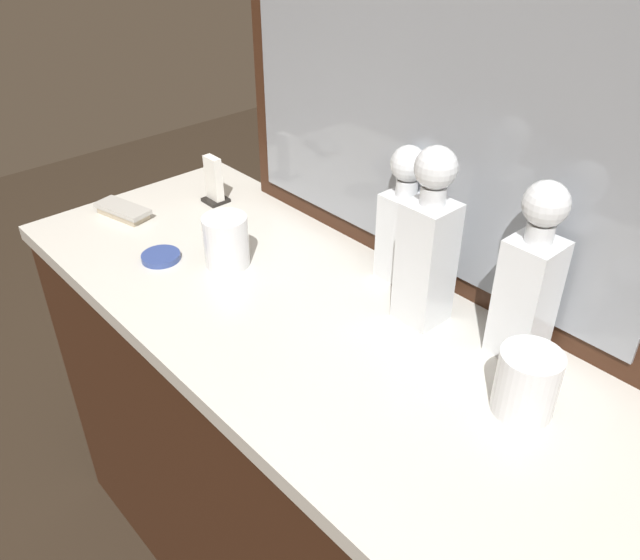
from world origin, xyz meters
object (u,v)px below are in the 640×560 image
at_px(crystal_tumbler_left, 526,385).
at_px(silver_brush_left, 123,211).
at_px(crystal_decanter_rear, 528,289).
at_px(crystal_tumbler_far_left, 226,243).
at_px(crystal_decanter_far_right, 402,227).
at_px(porcelain_dish, 161,257).
at_px(crystal_decanter_right, 427,254).
at_px(napkin_holder, 214,183).

xyz_separation_m(crystal_tumbler_left, silver_brush_left, (-0.94, -0.14, -0.03)).
xyz_separation_m(crystal_decanter_rear, crystal_tumbler_far_left, (-0.53, -0.19, -0.07)).
bearing_deg(crystal_decanter_far_right, crystal_tumbler_far_left, -139.16).
distance_m(crystal_decanter_rear, porcelain_dish, 0.70).
relative_size(crystal_decanter_far_right, crystal_tumbler_left, 2.57).
relative_size(crystal_tumbler_left, silver_brush_left, 0.72).
height_order(crystal_decanter_right, crystal_tumbler_far_left, crystal_decanter_right).
relative_size(crystal_tumbler_far_left, silver_brush_left, 0.72).
bearing_deg(crystal_tumbler_left, crystal_decanter_right, 165.52).
height_order(crystal_decanter_rear, silver_brush_left, crystal_decanter_rear).
xyz_separation_m(crystal_decanter_right, crystal_tumbler_left, (0.24, -0.06, -0.08)).
height_order(silver_brush_left, porcelain_dish, silver_brush_left).
bearing_deg(crystal_decanter_rear, silver_brush_left, -163.72).
distance_m(crystal_decanter_rear, crystal_tumbler_left, 0.15).
xyz_separation_m(crystal_tumbler_far_left, porcelain_dish, (-0.10, -0.09, -0.04)).
bearing_deg(napkin_holder, silver_brush_left, -111.89).
distance_m(crystal_tumbler_far_left, napkin_holder, 0.28).
xyz_separation_m(silver_brush_left, napkin_holder, (0.08, 0.19, 0.03)).
bearing_deg(crystal_decanter_right, crystal_tumbler_left, -14.48).
bearing_deg(porcelain_dish, crystal_decanter_rear, 24.03).
relative_size(crystal_decanter_right, napkin_holder, 2.85).
height_order(crystal_decanter_right, crystal_tumbler_left, crystal_decanter_right).
height_order(crystal_decanter_right, silver_brush_left, crystal_decanter_right).
bearing_deg(porcelain_dish, crystal_tumbler_far_left, 41.49).
distance_m(crystal_tumbler_left, silver_brush_left, 0.95).
bearing_deg(napkin_holder, crystal_tumbler_far_left, -29.35).
bearing_deg(crystal_tumbler_left, crystal_tumbler_far_left, -172.19).
xyz_separation_m(crystal_decanter_far_right, crystal_tumbler_far_left, (-0.25, -0.22, -0.06)).
height_order(crystal_decanter_rear, crystal_tumbler_far_left, crystal_decanter_rear).
bearing_deg(silver_brush_left, napkin_holder, 68.11).
xyz_separation_m(crystal_decanter_right, silver_brush_left, (-0.69, -0.20, -0.11)).
bearing_deg(crystal_decanter_far_right, crystal_decanter_right, -31.81).
height_order(crystal_tumbler_left, silver_brush_left, crystal_tumbler_left).
bearing_deg(crystal_decanter_far_right, porcelain_dish, -138.97).
height_order(crystal_decanter_rear, crystal_tumbler_left, crystal_decanter_rear).
bearing_deg(crystal_decanter_rear, crystal_tumbler_left, -52.77).
bearing_deg(crystal_tumbler_left, silver_brush_left, -171.42).
relative_size(crystal_tumbler_left, napkin_holder, 0.92).
bearing_deg(crystal_decanter_right, napkin_holder, -179.02).
relative_size(crystal_decanter_rear, crystal_tumbler_left, 2.93).
xyz_separation_m(crystal_tumbler_far_left, crystal_tumbler_left, (0.61, 0.08, -0.00)).
distance_m(crystal_decanter_right, crystal_tumbler_left, 0.27).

